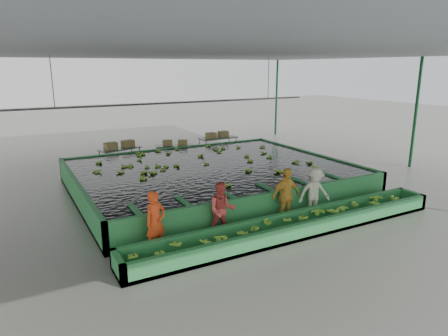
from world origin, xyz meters
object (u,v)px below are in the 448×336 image
flotation_tank (212,176)px  worker_d (314,192)px  packing_table_left (120,157)px  packing_table_right (218,146)px  box_stack_mid (175,145)px  worker_b (222,210)px  box_stack_right (217,137)px  box_stack_left (120,148)px  sorting_trough (295,226)px  worker_a (156,222)px  packing_table_mid (175,154)px  worker_c (286,196)px

flotation_tank → worker_d: 4.53m
flotation_tank → packing_table_left: (-2.21, 5.09, -0.01)m
packing_table_right → box_stack_mid: size_ratio=1.72×
box_stack_mid → worker_b: bearing=-104.2°
packing_table_left → box_stack_mid: size_ratio=1.61×
worker_d → box_stack_right: 9.70m
box_stack_left → sorting_trough: bearing=-77.9°
worker_b → box_stack_left: (-0.32, 9.46, 0.09)m
worker_d → packing_table_right: bearing=95.6°
worker_d → packing_table_right: 9.69m
sorting_trough → worker_d: (1.37, 0.80, 0.54)m
worker_a → box_stack_mid: size_ratio=1.35×
packing_table_mid → worker_c: bearing=-90.7°
flotation_tank → packing_table_right: bearing=59.7°
box_stack_mid → worker_c: bearing=-90.8°
flotation_tank → packing_table_mid: flotation_tank is taller
worker_a → box_stack_left: 9.59m
worker_d → worker_c: bearing=-164.3°
worker_a → worker_c: 4.03m
box_stack_right → packing_table_right: bearing=-31.2°
worker_d → worker_a: bearing=-164.3°
worker_a → packing_table_right: (6.82, 9.53, -0.34)m
box_stack_left → box_stack_mid: (2.59, -0.49, -0.03)m
flotation_tank → packing_table_right: (3.06, 5.23, 0.01)m
worker_d → sorting_trough: bearing=-134.0°
worker_d → box_stack_right: size_ratio=1.18×
worker_c → packing_table_left: bearing=101.9°
worker_a → packing_table_mid: (4.14, 8.98, -0.38)m
worker_b → packing_table_mid: bearing=95.2°
worker_b → worker_c: (2.14, 0.00, 0.07)m
packing_table_mid → worker_b: bearing=-104.1°
box_stack_left → worker_b: bearing=-88.1°
box_stack_mid → packing_table_mid: bearing=117.3°
box_stack_mid → box_stack_right: box_stack_right is taller
worker_c → packing_table_right: size_ratio=0.83×
worker_d → box_stack_left: (-3.57, 9.46, 0.09)m
box_stack_right → packing_table_mid: bearing=-167.8°
worker_c → packing_table_left: size_ratio=0.88×
box_stack_left → box_stack_right: size_ratio=1.08×
worker_d → box_stack_mid: size_ratio=1.32×
packing_table_mid → sorting_trough: bearing=-92.3°
worker_b → sorting_trough: bearing=-3.8°
sorting_trough → box_stack_mid: bearing=87.7°
sorting_trough → packing_table_left: (-2.21, 10.19, 0.19)m
worker_d → packing_table_left: worker_d is taller
flotation_tank → worker_b: bearing=-113.5°
worker_d → packing_table_mid: (-0.98, 8.98, -0.36)m
worker_c → packing_table_mid: size_ratio=0.92×
worker_d → box_stack_right: (1.65, 9.55, 0.14)m
sorting_trough → box_stack_right: size_ratio=7.54×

